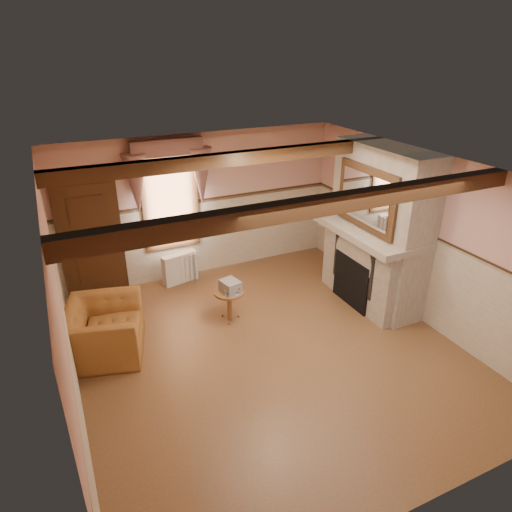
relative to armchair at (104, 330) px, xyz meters
name	(u,v)px	position (x,y,z in m)	size (l,w,h in m)	color
floor	(268,349)	(2.25, -0.98, -0.39)	(5.50, 6.00, 0.01)	brown
ceiling	(271,170)	(2.25, -0.98, 2.41)	(5.50, 6.00, 0.01)	silver
wall_back	(201,206)	(2.25, 2.02, 1.01)	(5.50, 0.02, 2.80)	#D49F93
wall_front	(423,408)	(2.25, -3.98, 1.01)	(5.50, 0.02, 2.80)	#D49F93
wall_left	(61,313)	(-0.50, -0.98, 1.01)	(0.02, 6.00, 2.80)	#D49F93
wall_right	(419,236)	(5.00, -0.98, 1.01)	(0.02, 6.00, 2.80)	#D49F93
wainscot	(269,308)	(2.25, -0.98, 0.36)	(5.50, 6.00, 1.50)	beige
chair_rail	(269,262)	(2.25, -0.98, 1.11)	(5.50, 6.00, 0.08)	black
firebox	(354,281)	(4.25, -0.38, 0.06)	(0.20, 0.95, 0.90)	black
armchair	(104,330)	(0.00, 0.00, 0.00)	(1.21, 1.06, 0.79)	#9E662D
side_table	(229,305)	(2.03, 0.05, -0.12)	(0.50, 0.50, 0.55)	brown
book_stack	(230,286)	(2.05, 0.03, 0.26)	(0.26, 0.32, 0.20)	#B7AD8C
radiator	(180,268)	(1.67, 1.72, -0.09)	(0.70, 0.18, 0.60)	silver
bowl	(369,224)	(4.49, -0.31, 1.07)	(0.35, 0.35, 0.09)	brown
mantel_clock	(354,213)	(4.49, 0.14, 1.13)	(0.14, 0.24, 0.20)	black
oil_lamp	(364,216)	(4.49, -0.15, 1.17)	(0.11, 0.11, 0.28)	gold
candle_red	(386,231)	(4.49, -0.74, 1.11)	(0.06, 0.06, 0.16)	#AA1A15
jar_yellow	(380,229)	(4.49, -0.59, 1.09)	(0.06, 0.06, 0.12)	yellow
fireplace	(380,227)	(4.67, -0.38, 1.01)	(0.85, 2.00, 2.80)	gray
mantel	(371,231)	(4.49, -0.38, 0.97)	(1.05, 2.05, 0.12)	gray
overmantel_mirror	(366,198)	(4.31, -0.38, 1.58)	(0.06, 1.44, 1.04)	silver
door	(91,241)	(0.15, 1.96, 0.66)	(1.10, 0.10, 2.10)	black
window	(170,198)	(1.65, 1.99, 1.26)	(1.06, 0.08, 2.02)	white
window_drapes	(169,167)	(1.65, 1.90, 1.86)	(1.30, 0.14, 1.40)	gray
ceiling_beam_front	(321,205)	(2.25, -2.18, 2.31)	(5.50, 0.18, 0.20)	black
ceiling_beam_back	(235,159)	(2.25, 0.22, 2.31)	(5.50, 0.18, 0.20)	black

